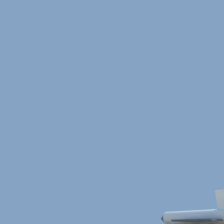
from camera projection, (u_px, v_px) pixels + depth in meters
name	position (u px, v px, depth m)	size (l,w,h in m)	color
space_shuttle	(195.00, 218.00, 99.00)	(38.70, 25.22, 15.80)	white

